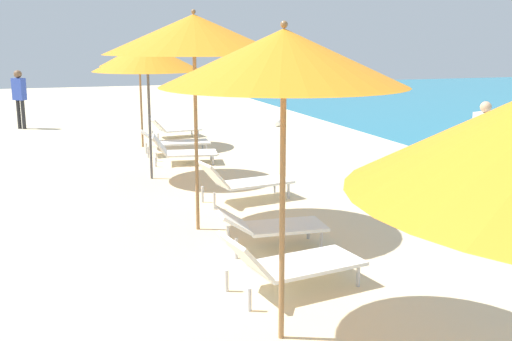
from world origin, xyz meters
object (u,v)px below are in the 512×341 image
(person_walking_near, at_px, (19,93))
(lounger_sixth_shoreside, at_px, (182,151))
(umbrella_farthest, at_px, (139,56))
(lounger_farthest_inland, at_px, (173,141))
(lounger_fifth_shoreside, at_px, (243,181))
(umbrella_sixth, at_px, (147,57))
(lounger_farthest_shoreside, at_px, (174,128))
(beach_ball, at_px, (278,122))
(lounger_fourth_shoreside, at_px, (290,262))
(lounger_fifth_inland, at_px, (270,225))
(person_walking_mid, at_px, (484,135))
(umbrella_fourth, at_px, (284,58))
(umbrella_fifth, at_px, (194,35))

(person_walking_near, bearing_deg, lounger_sixth_shoreside, 67.57)
(umbrella_farthest, relative_size, lounger_farthest_inland, 1.56)
(lounger_fifth_shoreside, relative_size, umbrella_sixth, 0.62)
(lounger_farthest_shoreside, relative_size, lounger_farthest_inland, 0.87)
(umbrella_sixth, bearing_deg, beach_ball, 51.00)
(lounger_fourth_shoreside, height_order, lounger_farthest_shoreside, lounger_fourth_shoreside)
(lounger_fifth_inland, xyz_separation_m, person_walking_mid, (4.84, 2.11, 0.60))
(umbrella_fourth, bearing_deg, lounger_farthest_inland, 85.46)
(lounger_fourth_shoreside, bearing_deg, lounger_farthest_shoreside, 76.79)
(umbrella_sixth, relative_size, person_walking_mid, 1.71)
(umbrella_fourth, height_order, umbrella_fifth, umbrella_fifth)
(lounger_fourth_shoreside, relative_size, person_walking_mid, 1.04)
(lounger_fifth_inland, bearing_deg, beach_ball, 73.03)
(lounger_fourth_shoreside, height_order, lounger_fifth_inland, lounger_fourth_shoreside)
(lounger_farthest_shoreside, bearing_deg, umbrella_sixth, -113.41)
(umbrella_fifth, distance_m, beach_ball, 10.56)
(umbrella_fifth, bearing_deg, beach_ball, 63.45)
(umbrella_fourth, bearing_deg, umbrella_sixth, 91.24)
(umbrella_fourth, height_order, umbrella_farthest, umbrella_fourth)
(lounger_farthest_shoreside, relative_size, person_walking_mid, 0.93)
(umbrella_fifth, distance_m, lounger_fifth_shoreside, 2.82)
(lounger_fifth_shoreside, bearing_deg, umbrella_farthest, 89.04)
(lounger_farthest_inland, height_order, beach_ball, lounger_farthest_inland)
(lounger_fourth_shoreside, distance_m, beach_ball, 12.24)
(lounger_fifth_inland, distance_m, lounger_farthest_inland, 6.72)
(umbrella_sixth, xyz_separation_m, person_walking_mid, (5.67, -2.29, -1.37))
(lounger_farthest_shoreside, bearing_deg, lounger_fourth_shoreside, -101.94)
(lounger_farthest_shoreside, height_order, beach_ball, lounger_farthest_shoreside)
(umbrella_sixth, distance_m, person_walking_mid, 6.27)
(lounger_fourth_shoreside, relative_size, umbrella_sixth, 0.61)
(umbrella_fourth, xyz_separation_m, person_walking_near, (-2.81, 14.40, -1.39))
(lounger_sixth_shoreside, relative_size, lounger_farthest_shoreside, 1.03)
(lounger_fifth_inland, bearing_deg, lounger_fifth_shoreside, 85.19)
(lounger_fourth_shoreside, distance_m, lounger_farthest_inland, 8.00)
(lounger_fifth_shoreside, distance_m, person_walking_mid, 4.53)
(person_walking_mid, bearing_deg, umbrella_fourth, -159.44)
(person_walking_near, bearing_deg, lounger_fifth_inland, 55.36)
(lounger_fifth_shoreside, relative_size, lounger_sixth_shoreside, 1.11)
(beach_ball, bearing_deg, umbrella_fifth, -116.55)
(lounger_sixth_shoreside, bearing_deg, umbrella_fourth, -85.28)
(lounger_farthest_inland, height_order, person_walking_mid, person_walking_mid)
(lounger_fifth_shoreside, height_order, umbrella_farthest, umbrella_farthest)
(lounger_fifth_inland, bearing_deg, lounger_fourth_shoreside, -96.71)
(umbrella_fifth, bearing_deg, umbrella_sixth, 92.40)
(person_walking_near, bearing_deg, lounger_fourth_shoreside, 52.95)
(umbrella_fifth, bearing_deg, lounger_farthest_shoreside, 81.73)
(umbrella_farthest, height_order, person_walking_near, umbrella_farthest)
(lounger_farthest_inland, xyz_separation_m, beach_ball, (3.87, 3.52, -0.18))
(lounger_sixth_shoreside, distance_m, lounger_farthest_inland, 1.08)
(lounger_sixth_shoreside, bearing_deg, umbrella_fifth, -88.92)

